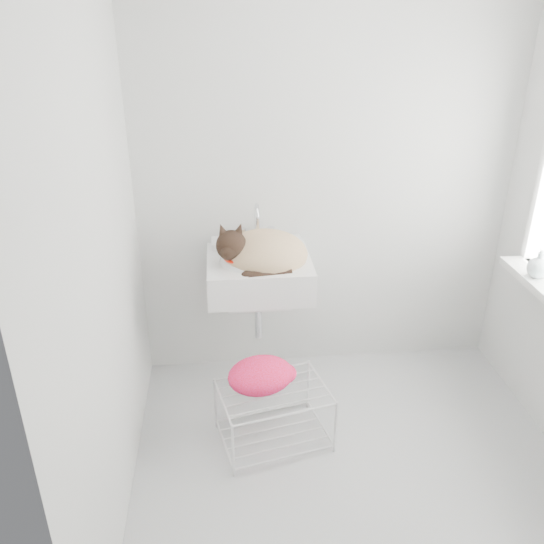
{
  "coord_description": "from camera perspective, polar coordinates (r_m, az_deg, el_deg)",
  "views": [
    {
      "loc": [
        -0.61,
        -2.1,
        2.14
      ],
      "look_at": [
        -0.36,
        0.5,
        0.88
      ],
      "focal_mm": 37.32,
      "sensor_mm": 36.0,
      "label": 1
    }
  ],
  "objects": [
    {
      "name": "floor",
      "position": [
        3.06,
        8.13,
        -18.96
      ],
      "size": [
        2.2,
        2.0,
        0.02
      ],
      "primitive_type": "cube",
      "color": "#ABADAF",
      "rests_on": "ground"
    },
    {
      "name": "back_wall",
      "position": [
        3.29,
        5.59,
        9.88
      ],
      "size": [
        2.2,
        0.02,
        2.5
      ],
      "primitive_type": "cube",
      "color": "silver",
      "rests_on": "ground"
    },
    {
      "name": "left_wall",
      "position": [
        2.33,
        -17.09,
        2.17
      ],
      "size": [
        0.02,
        2.0,
        2.5
      ],
      "primitive_type": "cube",
      "color": "silver",
      "rests_on": "ground"
    },
    {
      "name": "sink",
      "position": [
        3.13,
        -1.33,
        1.36
      ],
      "size": [
        0.57,
        0.5,
        0.23
      ],
      "primitive_type": "cube",
      "color": "white",
      "rests_on": "back_wall"
    },
    {
      "name": "faucet",
      "position": [
        3.24,
        -1.59,
        4.92
      ],
      "size": [
        0.21,
        0.15,
        0.21
      ],
      "primitive_type": null,
      "color": "silver",
      "rests_on": "sink"
    },
    {
      "name": "cat",
      "position": [
        3.1,
        -1.1,
        1.93
      ],
      "size": [
        0.51,
        0.44,
        0.31
      ],
      "rotation": [
        0.0,
        0.0,
        -0.13
      ],
      "color": "tan",
      "rests_on": "sink"
    },
    {
      "name": "wire_rack",
      "position": [
        3.09,
        0.16,
        -14.41
      ],
      "size": [
        0.61,
        0.49,
        0.32
      ],
      "primitive_type": "cube",
      "rotation": [
        0.0,
        0.0,
        0.22
      ],
      "color": "silver",
      "rests_on": "floor"
    },
    {
      "name": "towel",
      "position": [
        2.98,
        -1.16,
        -11.04
      ],
      "size": [
        0.41,
        0.34,
        0.14
      ],
      "primitive_type": "ellipsoid",
      "rotation": [
        0.0,
        0.0,
        0.31
      ],
      "color": "#C70001",
      "rests_on": "wire_rack"
    },
    {
      "name": "bottle_c",
      "position": [
        3.23,
        25.12,
        -0.43
      ],
      "size": [
        0.14,
        0.14,
        0.15
      ],
      "primitive_type": "imported",
      "rotation": [
        0.0,
        0.0,
        2.92
      ],
      "color": "white",
      "rests_on": "windowsill"
    }
  ]
}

